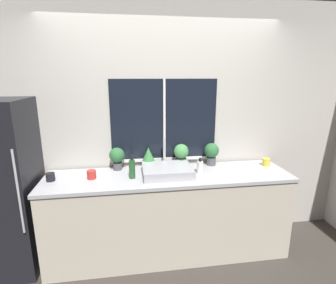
{
  "coord_description": "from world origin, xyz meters",
  "views": [
    {
      "loc": [
        -0.38,
        -2.21,
        1.91
      ],
      "look_at": [
        -0.01,
        0.3,
        1.26
      ],
      "focal_mm": 28.0,
      "sensor_mm": 36.0,
      "label": 1
    }
  ],
  "objects_px": {
    "potted_plant_far_right": "(212,152)",
    "bottle_tall": "(132,169)",
    "sink": "(167,171)",
    "soap_bottle": "(200,167)",
    "refrigerator": "(2,188)",
    "mug_black": "(50,177)",
    "potted_plant_far_left": "(117,157)",
    "mug_red": "(92,175)",
    "potted_plant_center_left": "(148,157)",
    "potted_plant_center_right": "(181,154)",
    "mug_yellow": "(266,162)"
  },
  "relations": [
    {
      "from": "refrigerator",
      "to": "potted_plant_center_left",
      "type": "distance_m",
      "value": 1.46
    },
    {
      "from": "potted_plant_far_left",
      "to": "mug_red",
      "type": "distance_m",
      "value": 0.35
    },
    {
      "from": "potted_plant_center_left",
      "to": "mug_red",
      "type": "distance_m",
      "value": 0.63
    },
    {
      "from": "potted_plant_far_right",
      "to": "bottle_tall",
      "type": "xyz_separation_m",
      "value": [
        -0.9,
        -0.27,
        -0.05
      ]
    },
    {
      "from": "refrigerator",
      "to": "soap_bottle",
      "type": "height_order",
      "value": "refrigerator"
    },
    {
      "from": "potted_plant_center_left",
      "to": "mug_black",
      "type": "xyz_separation_m",
      "value": [
        -0.97,
        -0.22,
        -0.08
      ]
    },
    {
      "from": "mug_black",
      "to": "mug_red",
      "type": "xyz_separation_m",
      "value": [
        0.39,
        -0.0,
        0.0
      ]
    },
    {
      "from": "potted_plant_far_right",
      "to": "bottle_tall",
      "type": "height_order",
      "value": "potted_plant_far_right"
    },
    {
      "from": "potted_plant_far_left",
      "to": "soap_bottle",
      "type": "relative_size",
      "value": 1.47
    },
    {
      "from": "mug_yellow",
      "to": "mug_red",
      "type": "distance_m",
      "value": 1.92
    },
    {
      "from": "potted_plant_center_left",
      "to": "potted_plant_center_right",
      "type": "relative_size",
      "value": 0.91
    },
    {
      "from": "sink",
      "to": "mug_red",
      "type": "height_order",
      "value": "sink"
    },
    {
      "from": "potted_plant_far_left",
      "to": "mug_red",
      "type": "relative_size",
      "value": 2.81
    },
    {
      "from": "soap_bottle",
      "to": "bottle_tall",
      "type": "xyz_separation_m",
      "value": [
        -0.7,
        -0.03,
        0.03
      ]
    },
    {
      "from": "refrigerator",
      "to": "mug_black",
      "type": "distance_m",
      "value": 0.48
    },
    {
      "from": "sink",
      "to": "potted_plant_far_right",
      "type": "xyz_separation_m",
      "value": [
        0.54,
        0.23,
        0.1
      ]
    },
    {
      "from": "potted_plant_center_left",
      "to": "soap_bottle",
      "type": "relative_size",
      "value": 1.4
    },
    {
      "from": "sink",
      "to": "bottle_tall",
      "type": "distance_m",
      "value": 0.36
    },
    {
      "from": "potted_plant_center_left",
      "to": "potted_plant_far_right",
      "type": "height_order",
      "value": "potted_plant_far_right"
    },
    {
      "from": "refrigerator",
      "to": "soap_bottle",
      "type": "bearing_deg",
      "value": -1.55
    },
    {
      "from": "potted_plant_far_right",
      "to": "mug_yellow",
      "type": "distance_m",
      "value": 0.63
    },
    {
      "from": "sink",
      "to": "bottle_tall",
      "type": "xyz_separation_m",
      "value": [
        -0.36,
        -0.04,
        0.05
      ]
    },
    {
      "from": "soap_bottle",
      "to": "mug_black",
      "type": "distance_m",
      "value": 1.49
    },
    {
      "from": "refrigerator",
      "to": "potted_plant_far_left",
      "type": "xyz_separation_m",
      "value": [
        1.1,
        0.19,
        0.21
      ]
    },
    {
      "from": "potted_plant_center_left",
      "to": "soap_bottle",
      "type": "bearing_deg",
      "value": -24.94
    },
    {
      "from": "bottle_tall",
      "to": "mug_red",
      "type": "distance_m",
      "value": 0.41
    },
    {
      "from": "mug_red",
      "to": "mug_black",
      "type": "bearing_deg",
      "value": 179.96
    },
    {
      "from": "sink",
      "to": "potted_plant_far_right",
      "type": "relative_size",
      "value": 1.95
    },
    {
      "from": "sink",
      "to": "soap_bottle",
      "type": "distance_m",
      "value": 0.35
    },
    {
      "from": "refrigerator",
      "to": "mug_yellow",
      "type": "xyz_separation_m",
      "value": [
        2.77,
        0.07,
        0.1
      ]
    },
    {
      "from": "potted_plant_center_right",
      "to": "mug_black",
      "type": "distance_m",
      "value": 1.36
    },
    {
      "from": "potted_plant_center_right",
      "to": "bottle_tall",
      "type": "relative_size",
      "value": 1.07
    },
    {
      "from": "sink",
      "to": "potted_plant_center_left",
      "type": "height_order",
      "value": "sink"
    },
    {
      "from": "mug_black",
      "to": "refrigerator",
      "type": "bearing_deg",
      "value": 175.77
    },
    {
      "from": "potted_plant_center_left",
      "to": "mug_red",
      "type": "relative_size",
      "value": 2.68
    },
    {
      "from": "potted_plant_far_left",
      "to": "soap_bottle",
      "type": "distance_m",
      "value": 0.9
    },
    {
      "from": "bottle_tall",
      "to": "mug_yellow",
      "type": "xyz_separation_m",
      "value": [
        1.51,
        0.15,
        -0.06
      ]
    },
    {
      "from": "sink",
      "to": "mug_yellow",
      "type": "relative_size",
      "value": 5.88
    },
    {
      "from": "sink",
      "to": "mug_black",
      "type": "bearing_deg",
      "value": 179.52
    },
    {
      "from": "refrigerator",
      "to": "mug_red",
      "type": "xyz_separation_m",
      "value": [
        0.85,
        -0.03,
        0.1
      ]
    },
    {
      "from": "sink",
      "to": "potted_plant_far_left",
      "type": "relative_size",
      "value": 2.03
    },
    {
      "from": "refrigerator",
      "to": "mug_black",
      "type": "xyz_separation_m",
      "value": [
        0.47,
        -0.03,
        0.1
      ]
    },
    {
      "from": "refrigerator",
      "to": "mug_red",
      "type": "distance_m",
      "value": 0.86
    },
    {
      "from": "potted_plant_far_right",
      "to": "sink",
      "type": "bearing_deg",
      "value": -156.84
    },
    {
      "from": "mug_yellow",
      "to": "mug_red",
      "type": "relative_size",
      "value": 0.97
    },
    {
      "from": "soap_bottle",
      "to": "sink",
      "type": "bearing_deg",
      "value": 178.52
    },
    {
      "from": "sink",
      "to": "bottle_tall",
      "type": "relative_size",
      "value": 2.07
    },
    {
      "from": "potted_plant_center_right",
      "to": "potted_plant_far_right",
      "type": "distance_m",
      "value": 0.35
    },
    {
      "from": "potted_plant_far_right",
      "to": "soap_bottle",
      "type": "relative_size",
      "value": 1.52
    },
    {
      "from": "potted_plant_far_right",
      "to": "mug_red",
      "type": "distance_m",
      "value": 1.33
    }
  ]
}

